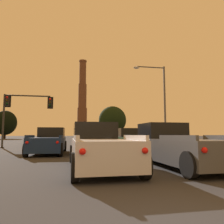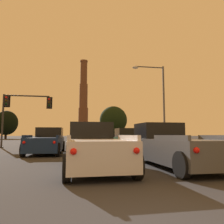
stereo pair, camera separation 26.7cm
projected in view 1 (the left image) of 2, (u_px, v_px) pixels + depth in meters
pickup_truck_right_lane_front at (134, 141)px, 16.88m from camera, size 2.34×5.56×1.82m
pickup_truck_left_lane_front at (49, 142)px, 15.16m from camera, size 2.27×5.54×1.82m
suv_center_lane_front at (89, 140)px, 14.81m from camera, size 2.28×4.97×1.86m
pickup_truck_center_lane_second at (99, 147)px, 8.56m from camera, size 2.29×5.54×1.82m
pickup_truck_right_lane_second at (177, 146)px, 9.03m from camera, size 2.33×5.56×1.82m
traffic_light_overhead_left at (21, 107)px, 22.03m from camera, size 4.93×0.50×5.35m
street_lamp at (160, 97)px, 23.10m from camera, size 3.51×0.36×8.61m
smokestack at (82, 107)px, 114.17m from camera, size 7.92×7.92×40.91m
treeline_center_right at (5, 123)px, 71.63m from camera, size 7.36×6.62×9.27m
treeline_left_mid at (112, 120)px, 86.21m from camera, size 10.85×9.77×12.60m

